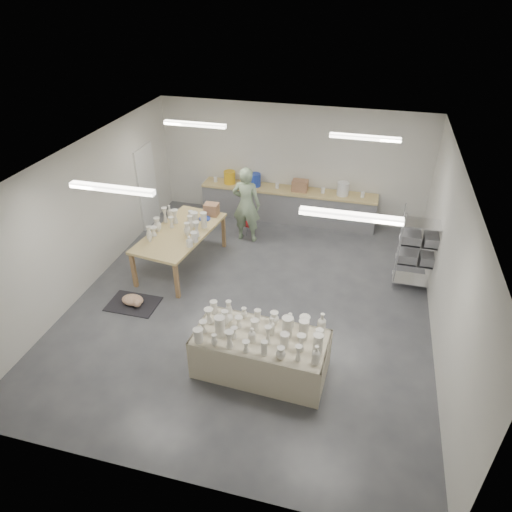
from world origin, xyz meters
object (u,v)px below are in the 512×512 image
(work_table, at_px, (183,229))
(red_stool, at_px, (250,225))
(drying_table, at_px, (261,352))
(potter, at_px, (246,205))

(work_table, bearing_deg, red_stool, 65.50)
(drying_table, xyz_separation_m, work_table, (-2.49, 2.81, 0.47))
(drying_table, xyz_separation_m, red_stool, (-1.43, 4.51, -0.17))
(drying_table, relative_size, work_table, 0.90)
(drying_table, distance_m, red_stool, 4.73)
(red_stool, bearing_deg, work_table, -121.99)
(work_table, relative_size, potter, 1.31)
(drying_table, bearing_deg, work_table, 134.52)
(drying_table, height_order, red_stool, drying_table)
(work_table, distance_m, potter, 1.78)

